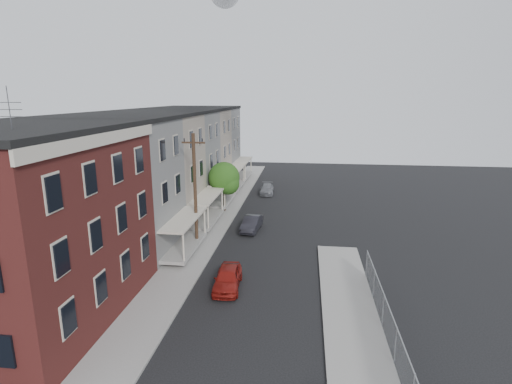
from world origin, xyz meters
The scene contains 16 objects.
sidewalk_left centered at (-5.50, 24.00, 0.06)m, with size 3.00×62.00×0.12m, color gray.
sidewalk_right centered at (5.50, 6.00, 0.06)m, with size 3.00×26.00×0.12m, color gray.
curb_left centered at (-4.05, 24.00, 0.07)m, with size 0.15×62.00×0.14m, color gray.
curb_right centered at (4.05, 6.00, 0.07)m, with size 0.15×26.00×0.14m, color gray.
corner_building centered at (-12.00, 7.00, 5.16)m, with size 10.31×12.30×12.15m.
row_house_a centered at (-11.96, 16.50, 5.13)m, with size 11.98×7.00×10.30m.
row_house_b centered at (-11.96, 23.50, 5.13)m, with size 11.98×7.00×10.30m.
row_house_c centered at (-11.96, 30.50, 5.13)m, with size 11.98×7.00×10.30m.
row_house_d centered at (-11.96, 37.50, 5.13)m, with size 11.98×7.00×10.30m.
row_house_e centered at (-11.96, 44.50, 5.13)m, with size 11.98×7.00×10.30m.
chainlink_fence centered at (7.00, 5.00, 1.00)m, with size 0.06×18.06×1.90m.
utility_pole centered at (-5.60, 18.00, 4.67)m, with size 1.80×0.26×9.00m.
street_tree centered at (-5.27, 27.92, 3.45)m, with size 3.22×3.20×5.20m.
car_near centered at (-1.80, 11.34, 0.67)m, with size 1.59×3.95×1.34m, color maroon.
car_mid centered at (-1.80, 22.43, 0.63)m, with size 1.34×3.84×1.27m, color black.
car_far centered at (-1.80, 36.27, 0.58)m, with size 1.61×3.97×1.15m, color slate.
Camera 1 is at (2.81, -11.16, 11.73)m, focal length 28.00 mm.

